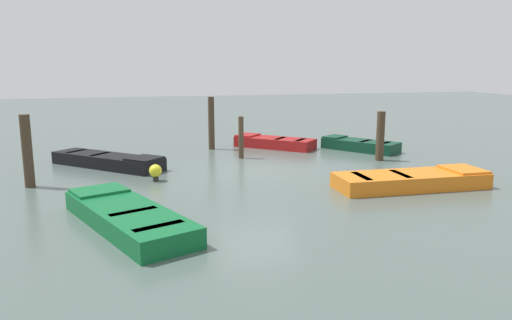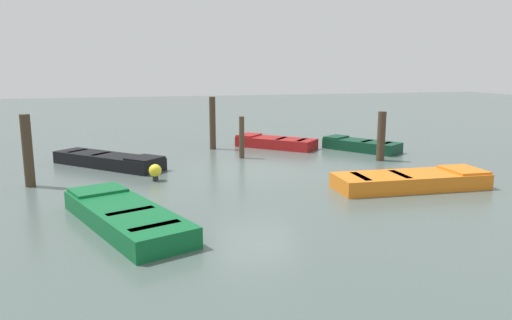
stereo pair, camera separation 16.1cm
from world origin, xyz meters
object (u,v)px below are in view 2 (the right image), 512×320
rowboat_green (124,215)px  mooring_piling_mid_left (213,123)px  rowboat_orange (412,180)px  mooring_piling_mid_right (28,151)px  mooring_piling_near_right (242,137)px  mooring_piling_center (381,136)px  rowboat_dark_green (361,145)px  rowboat_black (109,160)px  marker_buoy (155,171)px  rowboat_red (275,142)px

rowboat_green → mooring_piling_mid_left: bearing=-42.6°
rowboat_orange → mooring_piling_mid_right: size_ratio=2.11×
mooring_piling_near_right → mooring_piling_center: bearing=-20.7°
rowboat_dark_green → rowboat_black: bearing=60.3°
rowboat_black → rowboat_orange: 9.35m
rowboat_green → marker_buoy: (0.85, 3.86, 0.07)m
rowboat_orange → mooring_piling_near_right: bearing=124.3°
rowboat_orange → marker_buoy: (-6.54, 2.64, 0.07)m
rowboat_dark_green → mooring_piling_near_right: 4.85m
rowboat_black → rowboat_dark_green: same height
mooring_piling_center → marker_buoy: (-7.69, -1.06, -0.56)m
rowboat_green → rowboat_orange: 7.50m
rowboat_green → mooring_piling_mid_right: bearing=9.5°
rowboat_dark_green → mooring_piling_center: 2.14m
marker_buoy → rowboat_orange: bearing=-21.9°
rowboat_green → marker_buoy: marker_buoy is taller
rowboat_orange → rowboat_red: same height
rowboat_black → mooring_piling_near_right: (4.52, 0.36, 0.52)m
rowboat_dark_green → rowboat_orange: size_ratio=0.73×
mooring_piling_near_right → marker_buoy: bearing=-139.0°
rowboat_green → rowboat_black: same height
rowboat_green → rowboat_black: size_ratio=1.18×
rowboat_red → mooring_piling_near_right: bearing=89.0°
rowboat_dark_green → mooring_piling_near_right: bearing=59.9°
rowboat_green → mooring_piling_mid_left: size_ratio=2.07×
rowboat_red → rowboat_black: bearing=62.9°
rowboat_orange → marker_buoy: size_ratio=8.59×
rowboat_green → marker_buoy: 3.95m
rowboat_black → mooring_piling_mid_right: 3.05m
rowboat_green → rowboat_dark_green: bearing=-73.4°
mooring_piling_mid_left → marker_buoy: size_ratio=4.27×
mooring_piling_center → rowboat_orange: bearing=-107.3°
rowboat_black → mooring_piling_mid_left: mooring_piling_mid_left is taller
rowboat_orange → mooring_piling_center: (1.15, 3.70, 0.63)m
mooring_piling_mid_left → rowboat_green: bearing=-111.0°
rowboat_green → rowboat_orange: same height
mooring_piling_mid_right → mooring_piling_center: size_ratio=1.16×
mooring_piling_mid_right → marker_buoy: size_ratio=4.08×
rowboat_green → rowboat_black: (-0.48, 6.26, -0.00)m
mooring_piling_near_right → rowboat_orange: bearing=-58.1°
rowboat_dark_green → mooring_piling_mid_right: (-11.30, -2.86, 0.76)m
rowboat_black → rowboat_green: bearing=-40.6°
rowboat_dark_green → mooring_piling_near_right: mooring_piling_near_right is taller
rowboat_green → mooring_piling_mid_left: (3.38, 8.79, 0.81)m
rowboat_black → rowboat_dark_green: 9.35m
rowboat_green → marker_buoy: size_ratio=8.84×
mooring_piling_mid_right → mooring_piling_center: (11.00, 0.84, -0.13)m
rowboat_black → mooring_piling_near_right: bearing=49.5°
rowboat_black → rowboat_dark_green: bearing=49.1°
rowboat_orange → mooring_piling_mid_left: mooring_piling_mid_left is taller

